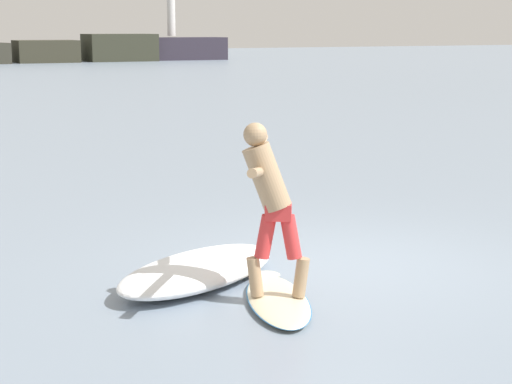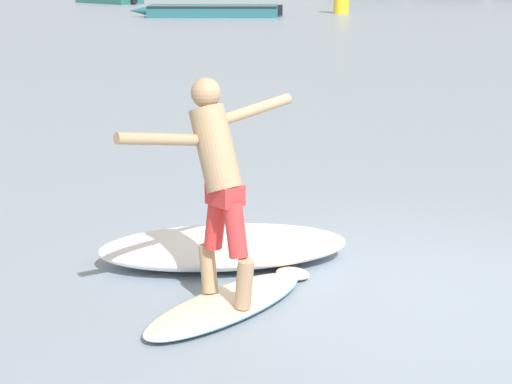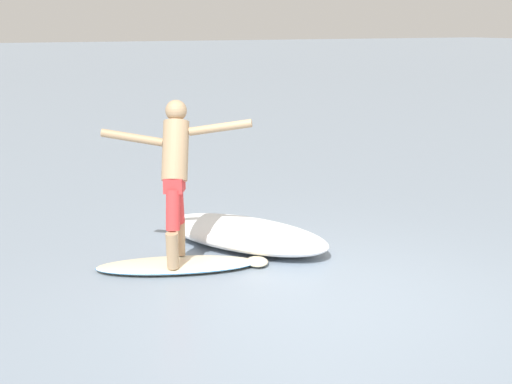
{
  "view_description": "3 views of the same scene",
  "coord_description": "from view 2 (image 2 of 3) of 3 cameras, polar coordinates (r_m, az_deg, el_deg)",
  "views": [
    {
      "loc": [
        -5.48,
        -8.17,
        2.73
      ],
      "look_at": [
        -1.12,
        0.12,
        0.93
      ],
      "focal_mm": 60.0,
      "sensor_mm": 36.0,
      "label": 1
    },
    {
      "loc": [
        0.78,
        -6.95,
        2.7
      ],
      "look_at": [
        -1.5,
        -0.12,
        0.74
      ],
      "focal_mm": 60.0,
      "sensor_mm": 36.0,
      "label": 2
    },
    {
      "loc": [
        5.51,
        -3.71,
        2.63
      ],
      "look_at": [
        -1.32,
        -0.08,
        0.79
      ],
      "focal_mm": 50.0,
      "sensor_mm": 36.0,
      "label": 3
    }
  ],
  "objects": [
    {
      "name": "wave_foam_at_tail",
      "position": [
        7.9,
        -2.16,
        -3.66
      ],
      "size": [
        2.52,
        1.97,
        0.3
      ],
      "color": "white",
      "rests_on": "ground"
    },
    {
      "name": "ground_plane",
      "position": [
        7.5,
        11.29,
        -6.23
      ],
      "size": [
        200.0,
        200.0,
        0.0
      ],
      "primitive_type": "plane",
      "color": "gray"
    },
    {
      "name": "fishing_boat_near_jetty",
      "position": [
        43.03,
        -3.02,
        12.01
      ],
      "size": [
        7.39,
        4.24,
        0.57
      ],
      "color": "#246168",
      "rests_on": "ground"
    },
    {
      "name": "surfer",
      "position": [
        6.62,
        -2.59,
        1.37
      ],
      "size": [
        0.95,
        1.45,
        1.75
      ],
      "color": "tan",
      "rests_on": "surfboard"
    },
    {
      "name": "surfboard",
      "position": [
        6.91,
        -1.82,
        -7.41
      ],
      "size": [
        1.19,
        1.94,
        0.22
      ],
      "color": "beige",
      "rests_on": "ground"
    }
  ]
}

